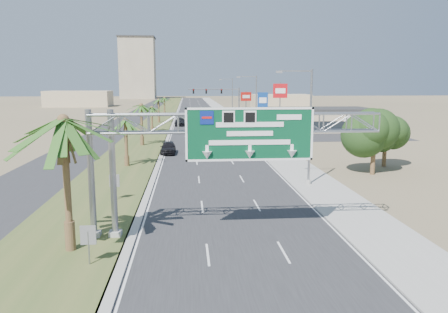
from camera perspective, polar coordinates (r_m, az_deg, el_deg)
road at (r=124.87m, az=-3.38°, el=5.46°), size 12.00×300.00×0.02m
sidewalk_right at (r=125.35m, az=0.53°, el=5.51°), size 4.00×300.00×0.10m
median_grass at (r=125.03m, az=-7.99°, el=5.41°), size 7.00×300.00×0.12m
opposing_road at (r=125.62m, az=-11.19°, el=5.32°), size 8.00×300.00×0.02m
sign_gantry at (r=24.68m, az=-0.35°, el=3.13°), size 16.75×1.24×7.50m
palm_near at (r=23.46m, az=-20.27°, el=4.36°), size 5.70×5.70×8.35m
palm_row_b at (r=47.15m, az=-12.75°, el=4.53°), size 3.99×3.99×5.95m
palm_row_c at (r=62.95m, az=-10.77°, el=6.49°), size 3.99×3.99×6.75m
palm_row_d at (r=80.91m, az=-9.43°, el=6.28°), size 3.99×3.99×5.45m
palm_row_e at (r=99.81m, az=-8.56°, el=7.27°), size 3.99×3.99×6.15m
palm_row_f at (r=124.77m, az=-7.80°, el=7.54°), size 3.99×3.99×5.75m
streetlight_near at (r=38.15m, az=10.88°, el=3.16°), size 3.27×0.44×10.00m
streetlight_mid at (r=67.43m, az=4.04°, el=6.00°), size 3.27×0.44×10.00m
streetlight_far at (r=103.12m, az=0.98°, el=7.23°), size 3.27×0.44×10.00m
signal_mast at (r=86.97m, az=0.64°, el=6.91°), size 10.28×0.71×8.00m
store_building at (r=84.57m, az=12.48°, el=4.67°), size 18.00×10.00×4.00m
oak_near at (r=44.52m, az=19.09°, el=3.48°), size 4.50×4.50×6.80m
oak_far at (r=49.45m, az=20.38°, el=3.13°), size 3.50×3.50×5.60m
median_signback_a at (r=22.34m, az=-17.31°, el=-10.14°), size 0.75×0.08×2.08m
median_signback_b at (r=33.81m, az=-14.11°, el=-3.33°), size 0.75×0.08×2.08m
tower_distant at (r=266.26m, az=-11.20°, el=11.20°), size 20.00×16.00×35.00m
building_distant_left at (r=179.62m, az=-18.41°, el=7.18°), size 24.00×14.00×6.00m
building_distant_right at (r=158.12m, az=7.36°, el=7.15°), size 20.00×12.00×5.00m
car_left_lane at (r=55.60m, az=-7.32°, el=1.14°), size 1.87×4.58×1.56m
car_mid_lane at (r=62.26m, az=-0.70°, el=2.13°), size 2.35×5.05×1.60m
car_right_lane at (r=81.03m, az=1.28°, el=3.83°), size 3.33×5.96×1.58m
car_far at (r=92.81m, az=-5.76°, el=4.51°), size 2.23×5.42×1.57m
pole_sign_red_near at (r=75.32m, az=7.34°, el=8.11°), size 2.42×0.65×8.99m
pole_sign_blue at (r=84.50m, az=5.07°, el=7.15°), size 2.02×0.54×7.34m
pole_sign_red_far at (r=90.36m, az=2.89°, el=7.52°), size 2.22×0.74×7.27m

